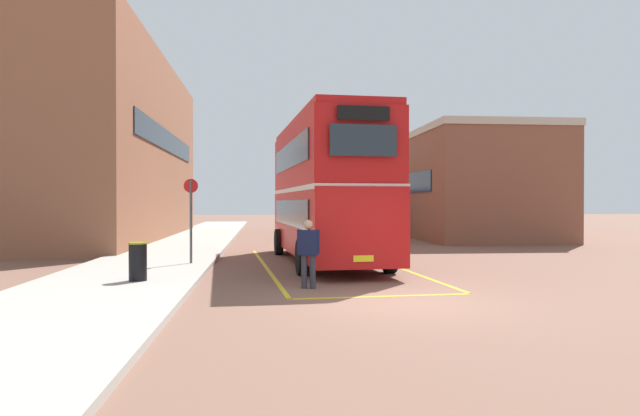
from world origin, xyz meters
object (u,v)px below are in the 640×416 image
Objects in this scene: pedestrian_boarding at (308,249)px; bus_stop_sign at (191,212)px; double_decker_bus at (326,188)px; litter_bin at (138,261)px; single_deck_bus at (341,208)px.

pedestrian_boarding is 0.62× the size of bus_stop_sign.
double_decker_bus reaches higher than litter_bin.
double_decker_bus is 1.04× the size of single_deck_bus.
single_deck_bus is (3.07, 19.20, -0.87)m from double_decker_bus.
pedestrian_boarding is at bearing -100.23° from double_decker_bus.
litter_bin is (-4.10, 0.71, -0.32)m from pedestrian_boarding.
double_decker_bus is 4.56m from bus_stop_sign.
double_decker_bus is at bearing 79.77° from pedestrian_boarding.
bus_stop_sign is at bearing 125.24° from pedestrian_boarding.
bus_stop_sign is at bearing 79.01° from litter_bin.
litter_bin is at bearing 170.19° from pedestrian_boarding.
litter_bin is 0.35× the size of bus_stop_sign.
single_deck_bus is at bearing 80.64° from pedestrian_boarding.
single_deck_bus reaches higher than pedestrian_boarding.
double_decker_bus reaches higher than bus_stop_sign.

